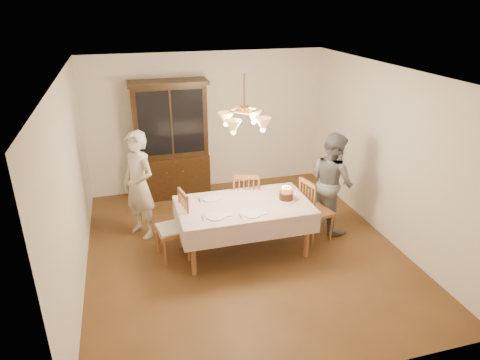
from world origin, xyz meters
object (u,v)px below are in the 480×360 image
object	(u,v)px
chair_far_side	(247,203)
elderly_woman	(139,185)
birthday_cake	(286,196)
dining_table	(244,209)
china_hutch	(172,142)

from	to	relation	value
chair_far_side	elderly_woman	distance (m)	1.71
elderly_woman	birthday_cake	bearing A→B (deg)	30.41
birthday_cake	dining_table	bearing A→B (deg)	177.00
dining_table	china_hutch	xyz separation A→B (m)	(-0.73, 2.25, 0.36)
china_hutch	birthday_cake	distance (m)	2.67
china_hutch	chair_far_side	bearing A→B (deg)	-59.51
china_hutch	birthday_cake	bearing A→B (deg)	-59.27
birthday_cake	chair_far_side	bearing A→B (deg)	121.32
chair_far_side	elderly_woman	size ratio (longest dim) A/B	0.59
birthday_cake	elderly_woman	bearing A→B (deg)	156.13
china_hutch	dining_table	bearing A→B (deg)	-72.09
dining_table	china_hutch	world-z (taller)	china_hutch
china_hutch	birthday_cake	world-z (taller)	china_hutch
chair_far_side	elderly_woman	xyz separation A→B (m)	(-1.64, 0.24, 0.41)
dining_table	chair_far_side	world-z (taller)	chair_far_side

